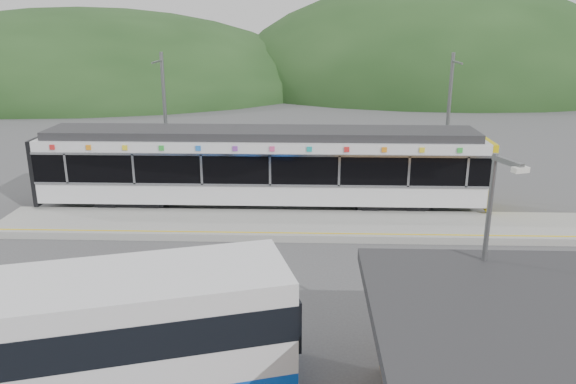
{
  "coord_description": "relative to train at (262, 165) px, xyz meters",
  "views": [
    {
      "loc": [
        0.1,
        -19.01,
        8.5
      ],
      "look_at": [
        -0.6,
        1.0,
        2.33
      ],
      "focal_mm": 35.0,
      "sensor_mm": 36.0,
      "label": 1
    }
  ],
  "objects": [
    {
      "name": "catenary_mast_west",
      "position": [
        -5.01,
        2.56,
        1.58
      ],
      "size": [
        0.18,
        1.8,
        7.0
      ],
      "color": "slate",
      "rests_on": "ground"
    },
    {
      "name": "bus",
      "position": [
        -3.96,
        -14.61,
        -0.55
      ],
      "size": [
        11.81,
        5.81,
        3.14
      ],
      "rotation": [
        0.0,
        0.0,
        0.29
      ],
      "color": "blue",
      "rests_on": "ground"
    },
    {
      "name": "catenary_mast_east",
      "position": [
        8.99,
        2.56,
        1.58
      ],
      "size": [
        0.18,
        1.8,
        7.0
      ],
      "color": "slate",
      "rests_on": "ground"
    },
    {
      "name": "yellow_line",
      "position": [
        1.99,
        -4.0,
        -1.76
      ],
      "size": [
        26.0,
        0.1,
        0.01
      ],
      "primitive_type": "cube",
      "color": "yellow",
      "rests_on": "platform"
    },
    {
      "name": "platform",
      "position": [
        1.99,
        -2.7,
        -1.91
      ],
      "size": [
        26.0,
        3.2,
        0.3
      ],
      "primitive_type": "cube",
      "color": "#9E9E99",
      "rests_on": "ground"
    },
    {
      "name": "ground",
      "position": [
        1.99,
        -6.0,
        -2.06
      ],
      "size": [
        120.0,
        120.0,
        0.0
      ],
      "primitive_type": "plane",
      "color": "#4C4C4F",
      "rests_on": "ground"
    },
    {
      "name": "lamp_post",
      "position": [
        6.33,
        -12.65,
        1.3
      ],
      "size": [
        0.43,
        1.05,
        5.61
      ],
      "rotation": [
        0.0,
        0.0,
        0.35
      ],
      "color": "slate",
      "rests_on": "ground"
    },
    {
      "name": "hills",
      "position": [
        8.18,
        -0.71,
        -2.06
      ],
      "size": [
        146.0,
        149.0,
        26.0
      ],
      "color": "#1E3D19",
      "rests_on": "ground"
    },
    {
      "name": "train",
      "position": [
        0.0,
        0.0,
        0.0
      ],
      "size": [
        20.44,
        3.01,
        3.74
      ],
      "color": "black",
      "rests_on": "ground"
    }
  ]
}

